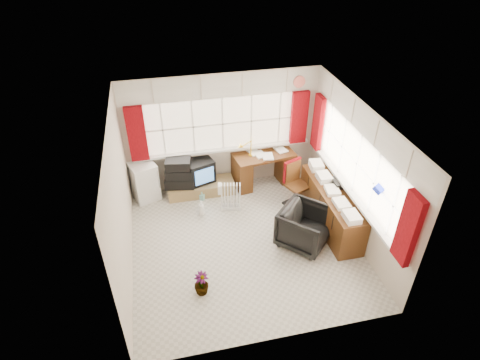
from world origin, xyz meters
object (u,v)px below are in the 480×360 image
object	(u,v)px
desk	(263,167)
credenza	(331,207)
office_chair	(305,227)
radiator	(231,199)
task_chair	(294,182)
mini_fridge	(145,181)
tv_bench	(201,188)
desk_lamp	(251,144)
crt_tv	(199,170)

from	to	relation	value
desk	credenza	distance (m)	1.83
office_chair	radiator	size ratio (longest dim) A/B	1.38
task_chair	office_chair	distance (m)	1.21
radiator	mini_fridge	bearing A→B (deg)	155.45
office_chair	task_chair	bearing A→B (deg)	34.89
task_chair	tv_bench	size ratio (longest dim) A/B	0.71
desk_lamp	mini_fridge	size ratio (longest dim) A/B	0.46
credenza	radiator	bearing A→B (deg)	154.49
task_chair	office_chair	bearing A→B (deg)	-99.51
task_chair	crt_tv	distance (m)	2.00
task_chair	crt_tv	bearing A→B (deg)	154.39
crt_tv	mini_fridge	size ratio (longest dim) A/B	0.83
task_chair	tv_bench	distance (m)	1.99
radiator	mini_fridge	distance (m)	1.83
task_chair	credenza	xyz separation A→B (m)	(0.48, -0.76, -0.13)
desk_lamp	radiator	distance (m)	1.22
mini_fridge	task_chair	bearing A→B (deg)	-15.85
tv_bench	crt_tv	distance (m)	0.39
mini_fridge	credenza	bearing A→B (deg)	-25.05
desk_lamp	task_chair	size ratio (longest dim) A/B	0.38
task_chair	mini_fridge	xyz separation A→B (m)	(-2.95, 0.84, -0.11)
desk_lamp	office_chair	bearing A→B (deg)	-76.06
desk_lamp	radiator	xyz separation A→B (m)	(-0.59, -0.75, -0.76)
task_chair	mini_fridge	world-z (taller)	task_chair
desk_lamp	mini_fridge	distance (m)	2.33
office_chair	mini_fridge	size ratio (longest dim) A/B	1.02
radiator	credenza	size ratio (longest dim) A/B	0.30
desk_lamp	tv_bench	world-z (taller)	desk_lamp
tv_bench	crt_tv	xyz separation A→B (m)	(-0.01, 0.11, 0.37)
desk	credenza	bearing A→B (deg)	-60.82
office_chair	radiator	bearing A→B (deg)	85.16
desk_lamp	tv_bench	distance (m)	1.41
desk_lamp	crt_tv	size ratio (longest dim) A/B	0.56
crt_tv	radiator	bearing A→B (deg)	-56.56
office_chair	radiator	xyz separation A→B (m)	(-1.09, 1.26, -0.13)
tv_bench	credenza	bearing A→B (deg)	-33.71
credenza	crt_tv	xyz separation A→B (m)	(-2.28, 1.63, 0.10)
radiator	desk	bearing A→B (deg)	41.02
tv_bench	mini_fridge	size ratio (longest dim) A/B	1.70
office_chair	mini_fridge	xyz separation A→B (m)	(-2.75, 2.02, 0.03)
radiator	crt_tv	distance (m)	0.98
task_chair	tv_bench	bearing A→B (deg)	157.21
office_chair	mini_fridge	bearing A→B (deg)	98.07
desk_lamp	radiator	world-z (taller)	desk_lamp
crt_tv	task_chair	bearing A→B (deg)	-25.61
desk_lamp	credenza	xyz separation A→B (m)	(1.18, -1.59, -0.61)
task_chair	crt_tv	size ratio (longest dim) A/B	1.46
task_chair	credenza	size ratio (longest dim) A/B	0.49
radiator	task_chair	bearing A→B (deg)	-3.49
desk_lamp	office_chair	xyz separation A→B (m)	(0.50, -2.01, -0.63)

